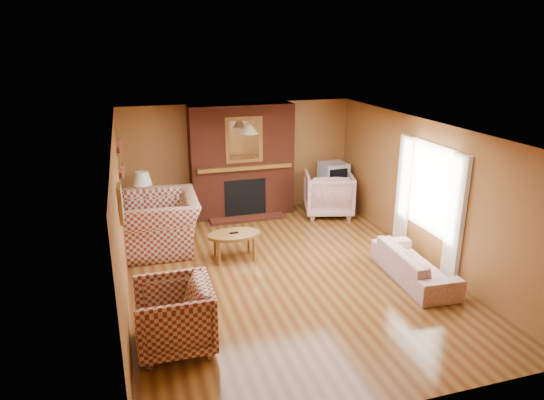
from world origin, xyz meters
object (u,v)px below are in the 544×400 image
object	(u,v)px
crt_tv	(333,174)
side_table	(145,218)
floral_sofa	(414,264)
floral_armchair	(328,193)
coffee_table	(234,236)
table_lamp	(143,185)
plaid_armchair	(174,316)
tv_stand	(332,196)
plaid_loveseat	(161,222)
fireplace	(242,162)

from	to	relation	value
crt_tv	side_table	bearing A→B (deg)	-175.26
floral_sofa	floral_armchair	distance (m)	3.25
coffee_table	table_lamp	size ratio (longest dim) A/B	1.51
plaid_armchair	tv_stand	xyz separation A→B (m)	(4.00, 4.31, -0.16)
plaid_loveseat	tv_stand	distance (m)	4.08
coffee_table	crt_tv	bearing A→B (deg)	36.47
fireplace	floral_sofa	bearing A→B (deg)	-63.24
plaid_loveseat	coffee_table	bearing A→B (deg)	54.77
fireplace	floral_sofa	size ratio (longest dim) A/B	1.37
side_table	tv_stand	bearing A→B (deg)	4.82
plaid_loveseat	tv_stand	bearing A→B (deg)	108.13
floral_sofa	crt_tv	bearing A→B (deg)	0.55
side_table	crt_tv	distance (m)	4.19
crt_tv	table_lamp	bearing A→B (deg)	-175.26
floral_sofa	table_lamp	xyz separation A→B (m)	(-4.00, 3.23, 0.74)
floral_armchair	table_lamp	distance (m)	3.93
fireplace	tv_stand	size ratio (longest dim) A/B	4.42
floral_armchair	side_table	xyz separation A→B (m)	(-3.90, -0.01, -0.14)
floral_armchair	coffee_table	size ratio (longest dim) A/B	1.13
plaid_loveseat	crt_tv	xyz separation A→B (m)	(3.90, 1.15, 0.31)
coffee_table	floral_armchair	bearing A→B (deg)	34.13
side_table	table_lamp	world-z (taller)	table_lamp
coffee_table	side_table	bearing A→B (deg)	130.06
plaid_loveseat	floral_sofa	xyz separation A→B (m)	(3.75, -2.42, -0.24)
fireplace	side_table	distance (m)	2.33
plaid_armchair	crt_tv	size ratio (longest dim) A/B	1.59
side_table	floral_sofa	bearing A→B (deg)	-38.95
plaid_armchair	coffee_table	size ratio (longest dim) A/B	1.03
floral_armchair	plaid_loveseat	bearing A→B (deg)	28.35
table_lamp	crt_tv	bearing A→B (deg)	4.74
fireplace	plaid_armchair	world-z (taller)	fireplace
plaid_loveseat	floral_armchair	world-z (taller)	plaid_loveseat
table_lamp	crt_tv	distance (m)	4.17
plaid_loveseat	coffee_table	world-z (taller)	plaid_loveseat
tv_stand	crt_tv	distance (m)	0.53
floral_armchair	crt_tv	world-z (taller)	crt_tv
floral_sofa	tv_stand	distance (m)	3.59
table_lamp	plaid_loveseat	bearing A→B (deg)	-72.85
table_lamp	plaid_armchair	bearing A→B (deg)	-87.83
fireplace	tv_stand	distance (m)	2.25
plaid_loveseat	table_lamp	bearing A→B (deg)	-161.29
plaid_armchair	tv_stand	bearing A→B (deg)	137.80
plaid_loveseat	plaid_armchair	xyz separation A→B (m)	(-0.10, -3.15, -0.06)
floral_armchair	table_lamp	size ratio (longest dim) A/B	1.70
floral_sofa	crt_tv	xyz separation A→B (m)	(0.15, 3.58, 0.54)
coffee_table	tv_stand	xyz separation A→B (m)	(2.74, 2.03, -0.15)
side_table	crt_tv	bearing A→B (deg)	4.74
floral_armchair	side_table	world-z (taller)	floral_armchair
coffee_table	tv_stand	world-z (taller)	tv_stand
fireplace	floral_sofa	distance (m)	4.32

